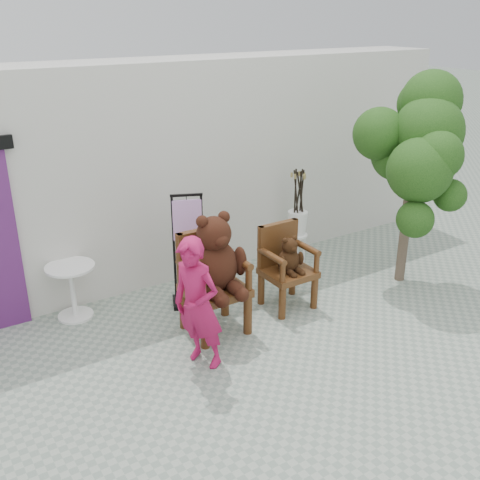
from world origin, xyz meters
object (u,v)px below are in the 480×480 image
Objects in this scene: chair_big at (214,266)px; stool_bucket at (297,222)px; chair_small at (286,261)px; tree at (418,140)px; cafe_table at (72,285)px; person at (198,305)px; display_stand at (189,263)px.

chair_big is 1.03× the size of stool_bucket.
tree reaches higher than chair_small.
stool_bucket is at bearing 45.90° from chair_small.
tree is (0.95, -1.27, 1.36)m from stool_bucket.
chair_big reaches higher than chair_small.
chair_big is 1.85m from cafe_table.
chair_small is 1.76m from person.
stool_bucket is at bearing -2.84° from cafe_table.
display_stand reaches higher than chair_big.
display_stand is (1.38, -0.48, 0.14)m from cafe_table.
chair_small is 2.70m from cafe_table.
cafe_table is at bearing -176.06° from display_stand.
person is 1.46m from display_stand.
chair_small is at bearing 3.30° from chair_big.
cafe_table is (-2.43, 1.16, -0.18)m from chair_small.
display_stand reaches higher than cafe_table.
chair_big is 2.32m from stool_bucket.
person is 2.17× the size of cafe_table.
tree reaches higher than display_stand.
tree is (3.01, -0.22, 1.16)m from chair_big.
display_stand is at bearing 85.99° from chair_big.
tree reaches higher than cafe_table.
chair_big is 0.52× the size of tree.
stool_bucket is (2.01, 0.32, 0.06)m from display_stand.
person is at bearing -66.11° from cafe_table.
display_stand reaches higher than stool_bucket.
cafe_table is 0.47× the size of display_stand.
tree is (1.91, -0.28, 1.39)m from chair_small.
tree is (2.96, -0.96, 1.42)m from display_stand.
chair_big is 0.99× the size of display_stand.
chair_small is 0.71× the size of person.
tree is at bearing -53.11° from stool_bucket.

